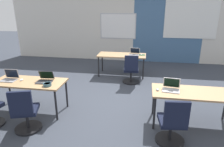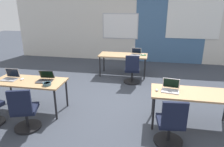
{
  "view_description": "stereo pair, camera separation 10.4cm",
  "coord_description": "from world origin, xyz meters",
  "px_view_note": "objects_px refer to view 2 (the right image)",
  "views": [
    {
      "loc": [
        0.77,
        -4.5,
        2.38
      ],
      "look_at": [
        0.02,
        0.06,
        0.78
      ],
      "focal_mm": 32.99,
      "sensor_mm": 36.0,
      "label": 1
    },
    {
      "loc": [
        0.87,
        -4.48,
        2.38
      ],
      "look_at": [
        0.02,
        0.06,
        0.78
      ],
      "focal_mm": 32.99,
      "sensor_mm": 36.0,
      "label": 2
    }
  ],
  "objects_px": {
    "mouse_far_right": "(143,55)",
    "chair_far_right": "(132,72)",
    "desk_far_center": "(123,56)",
    "chair_near_right_inner": "(171,126)",
    "laptop_near_left_end": "(11,77)",
    "chair_near_left_inner": "(25,113)",
    "mouse_near_right_inner": "(157,90)",
    "laptop_near_right_inner": "(170,88)",
    "laptop_near_left_inner": "(45,79)",
    "desk_near_right": "(193,95)",
    "desk_near_left": "(29,83)",
    "mouse_near_left_end": "(22,79)",
    "laptop_far_right": "(136,53)",
    "snack_bowl": "(47,84)"
  },
  "relations": [
    {
      "from": "desk_near_right",
      "to": "laptop_near_right_inner",
      "type": "height_order",
      "value": "laptop_near_right_inner"
    },
    {
      "from": "snack_bowl",
      "to": "chair_far_right",
      "type": "bearing_deg",
      "value": 54.84
    },
    {
      "from": "desk_far_center",
      "to": "chair_near_right_inner",
      "type": "xyz_separation_m",
      "value": [
        1.3,
        -3.51,
        -0.28
      ]
    },
    {
      "from": "desk_near_left",
      "to": "laptop_far_right",
      "type": "relative_size",
      "value": 4.41
    },
    {
      "from": "desk_far_center",
      "to": "laptop_near_right_inner",
      "type": "xyz_separation_m",
      "value": [
        1.32,
        -2.77,
        0.11
      ]
    },
    {
      "from": "laptop_near_right_inner",
      "to": "laptop_near_left_inner",
      "type": "bearing_deg",
      "value": -172.26
    },
    {
      "from": "desk_far_center",
      "to": "laptop_far_right",
      "type": "height_order",
      "value": "laptop_far_right"
    },
    {
      "from": "laptop_near_left_end",
      "to": "desk_near_right",
      "type": "bearing_deg",
      "value": -0.9
    },
    {
      "from": "laptop_near_right_inner",
      "to": "chair_far_right",
      "type": "relative_size",
      "value": 0.4
    },
    {
      "from": "chair_near_left_inner",
      "to": "laptop_near_left_end",
      "type": "bearing_deg",
      "value": -62.83
    },
    {
      "from": "desk_far_center",
      "to": "chair_near_left_inner",
      "type": "distance_m",
      "value": 3.86
    },
    {
      "from": "mouse_near_right_inner",
      "to": "chair_far_right",
      "type": "bearing_deg",
      "value": 107.68
    },
    {
      "from": "mouse_near_right_inner",
      "to": "chair_far_right",
      "type": "distance_m",
      "value": 2.26
    },
    {
      "from": "mouse_far_right",
      "to": "laptop_near_left_inner",
      "type": "distance_m",
      "value": 3.46
    },
    {
      "from": "laptop_far_right",
      "to": "mouse_far_right",
      "type": "xyz_separation_m",
      "value": [
        0.24,
        -0.0,
        -0.03
      ]
    },
    {
      "from": "desk_far_center",
      "to": "laptop_far_right",
      "type": "relative_size",
      "value": 4.41
    },
    {
      "from": "laptop_near_left_inner",
      "to": "desk_near_left",
      "type": "bearing_deg",
      "value": -177.39
    },
    {
      "from": "chair_near_left_inner",
      "to": "desk_near_left",
      "type": "bearing_deg",
      "value": -84.74
    },
    {
      "from": "laptop_near_left_end",
      "to": "mouse_near_left_end",
      "type": "bearing_deg",
      "value": 1.84
    },
    {
      "from": "desk_near_left",
      "to": "chair_far_right",
      "type": "distance_m",
      "value": 2.99
    },
    {
      "from": "laptop_near_left_end",
      "to": "chair_near_left_inner",
      "type": "distance_m",
      "value": 1.19
    },
    {
      "from": "mouse_near_left_end",
      "to": "chair_far_right",
      "type": "bearing_deg",
      "value": 41.79
    },
    {
      "from": "chair_near_right_inner",
      "to": "mouse_near_left_end",
      "type": "bearing_deg",
      "value": -19.17
    },
    {
      "from": "desk_near_right",
      "to": "snack_bowl",
      "type": "relative_size",
      "value": 9.01
    },
    {
      "from": "chair_near_right_inner",
      "to": "laptop_near_left_end",
      "type": "height_order",
      "value": "laptop_near_left_end"
    },
    {
      "from": "desk_far_center",
      "to": "chair_near_right_inner",
      "type": "bearing_deg",
      "value": -69.71
    },
    {
      "from": "chair_far_right",
      "to": "laptop_near_right_inner",
      "type": "bearing_deg",
      "value": 110.48
    },
    {
      "from": "mouse_near_right_inner",
      "to": "chair_near_right_inner",
      "type": "height_order",
      "value": "chair_near_right_inner"
    },
    {
      "from": "chair_near_right_inner",
      "to": "laptop_near_left_inner",
      "type": "distance_m",
      "value": 2.82
    },
    {
      "from": "desk_near_right",
      "to": "mouse_far_right",
      "type": "distance_m",
      "value": 3.06
    },
    {
      "from": "desk_far_center",
      "to": "laptop_far_right",
      "type": "distance_m",
      "value": 0.43
    },
    {
      "from": "chair_near_left_inner",
      "to": "laptop_near_right_inner",
      "type": "bearing_deg",
      "value": 178.19
    },
    {
      "from": "laptop_near_right_inner",
      "to": "laptop_near_left_inner",
      "type": "relative_size",
      "value": 1.02
    },
    {
      "from": "desk_far_center",
      "to": "mouse_near_right_inner",
      "type": "bearing_deg",
      "value": -69.63
    },
    {
      "from": "chair_far_right",
      "to": "chair_near_left_inner",
      "type": "height_order",
      "value": "same"
    },
    {
      "from": "chair_near_right_inner",
      "to": "laptop_near_left_inner",
      "type": "height_order",
      "value": "laptop_near_left_inner"
    },
    {
      "from": "chair_far_right",
      "to": "snack_bowl",
      "type": "bearing_deg",
      "value": 50.73
    },
    {
      "from": "desk_near_right",
      "to": "mouse_far_right",
      "type": "relative_size",
      "value": 14.71
    },
    {
      "from": "chair_near_left_inner",
      "to": "desk_far_center",
      "type": "bearing_deg",
      "value": -129.72
    },
    {
      "from": "desk_near_left",
      "to": "laptop_near_left_end",
      "type": "relative_size",
      "value": 4.8
    },
    {
      "from": "chair_far_right",
      "to": "mouse_near_right_inner",
      "type": "bearing_deg",
      "value": 103.57
    },
    {
      "from": "mouse_near_right_inner",
      "to": "chair_far_right",
      "type": "xyz_separation_m",
      "value": [
        -0.68,
        2.12,
        -0.36
      ]
    },
    {
      "from": "mouse_far_right",
      "to": "snack_bowl",
      "type": "height_order",
      "value": "snack_bowl"
    },
    {
      "from": "desk_near_left",
      "to": "laptop_far_right",
      "type": "bearing_deg",
      "value": 52.85
    },
    {
      "from": "mouse_far_right",
      "to": "chair_far_right",
      "type": "relative_size",
      "value": 0.12
    },
    {
      "from": "desk_near_left",
      "to": "chair_near_left_inner",
      "type": "distance_m",
      "value": 0.89
    },
    {
      "from": "mouse_far_right",
      "to": "chair_far_right",
      "type": "bearing_deg",
      "value": -109.93
    },
    {
      "from": "desk_near_right",
      "to": "laptop_near_left_end",
      "type": "relative_size",
      "value": 4.8
    },
    {
      "from": "laptop_near_left_inner",
      "to": "desk_near_right",
      "type": "bearing_deg",
      "value": -6.48
    },
    {
      "from": "chair_near_left_inner",
      "to": "snack_bowl",
      "type": "distance_m",
      "value": 0.73
    }
  ]
}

